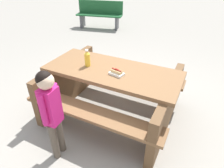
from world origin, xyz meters
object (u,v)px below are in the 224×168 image
at_px(soda_bottle, 87,59).
at_px(park_bench_near, 100,14).
at_px(hotdog_tray, 117,73).
at_px(picnic_table, 112,89).
at_px(child_in_coat, 50,106).

relative_size(soda_bottle, park_bench_near, 0.15).
height_order(soda_bottle, hotdog_tray, soda_bottle).
relative_size(hotdog_tray, park_bench_near, 0.13).
bearing_deg(hotdog_tray, park_bench_near, 120.60).
height_order(hotdog_tray, park_bench_near, park_bench_near).
xyz_separation_m(soda_bottle, hotdog_tray, (0.46, -0.06, -0.08)).
distance_m(picnic_table, soda_bottle, 0.54).
xyz_separation_m(hotdog_tray, park_bench_near, (-2.36, 3.99, -0.33)).
bearing_deg(child_in_coat, picnic_table, 73.99).
bearing_deg(hotdog_tray, picnic_table, 137.63).
bearing_deg(soda_bottle, picnic_table, 5.93).
distance_m(soda_bottle, child_in_coat, 0.90).
bearing_deg(park_bench_near, soda_bottle, -64.16).
bearing_deg(park_bench_near, child_in_coat, -67.59).
height_order(picnic_table, hotdog_tray, hotdog_tray).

